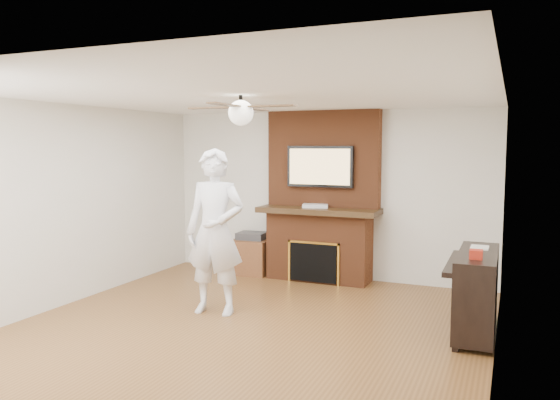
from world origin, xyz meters
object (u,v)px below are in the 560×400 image
at_px(fireplace, 321,213).
at_px(person, 215,232).
at_px(piano, 476,290).
at_px(side_table, 252,254).

xyz_separation_m(fireplace, person, (-0.60, -2.07, -0.02)).
bearing_deg(piano, person, -171.49).
xyz_separation_m(person, piano, (2.89, 0.45, -0.51)).
bearing_deg(piano, side_table, 155.07).
distance_m(fireplace, side_table, 1.31).
bearing_deg(fireplace, piano, -35.22).
bearing_deg(person, piano, 1.11).
relative_size(side_table, piano, 0.48).
bearing_deg(side_table, person, -79.73).
bearing_deg(person, fireplace, 66.03).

